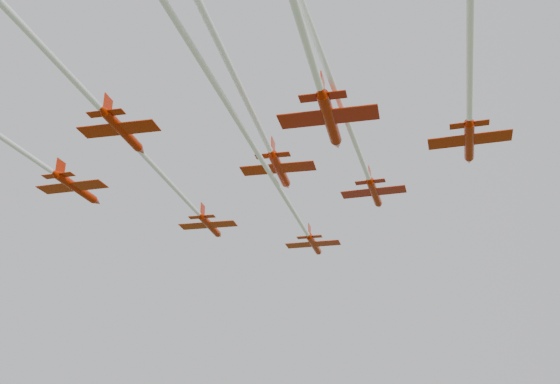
% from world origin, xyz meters
% --- Properties ---
extents(jet_lead, '(8.34, 66.46, 2.51)m').
position_xyz_m(jet_lead, '(4.79, 8.80, 61.04)').
color(jet_lead, '#B01A00').
extents(jet_row2_left, '(8.10, 63.78, 2.42)m').
position_xyz_m(jet_row2_left, '(-7.34, -2.96, 60.93)').
color(jet_row2_left, '#B01A00').
extents(jet_row2_right, '(8.09, 52.56, 2.41)m').
position_xyz_m(jet_row2_right, '(15.29, -3.63, 61.58)').
color(jet_row2_right, '#B01A00').
extents(jet_row3_mid, '(8.83, 55.73, 2.63)m').
position_xyz_m(jet_row3_mid, '(6.01, -12.30, 62.31)').
color(jet_row3_mid, '#B01A00').
extents(jet_row3_right, '(8.73, 57.67, 2.60)m').
position_xyz_m(jet_row3_right, '(26.56, -15.47, 62.35)').
color(jet_row3_right, '#B01A00').
extents(jet_row4_left, '(7.92, 55.06, 2.37)m').
position_xyz_m(jet_row4_left, '(-6.13, -29.19, 60.61)').
color(jet_row4_left, '#B01A00').
extents(jet_row4_right, '(9.37, 48.13, 2.81)m').
position_xyz_m(jet_row4_right, '(13.88, -22.83, 60.49)').
color(jet_row4_right, '#B01A00').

